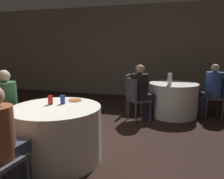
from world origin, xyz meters
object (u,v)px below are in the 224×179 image
Objects in this scene: chair_far_west at (132,90)px; person_black_shirt at (142,92)px; person_green_jacket at (10,110)px; person_floral_shirt at (4,143)px; chair_near_west at (3,113)px; chair_far_east at (218,93)px; person_blue_shirt at (210,90)px; soda_can_blue at (63,100)px; table_far at (173,99)px; soda_can_red at (50,100)px; bottle_far at (170,79)px; table_near at (57,133)px; pizza_plate_near at (75,100)px; chair_far_southwest at (136,95)px; chair_far_northeast at (207,90)px.

chair_far_west is 0.76× the size of person_black_shirt.
person_green_jacket is at bearing -79.28° from person_black_shirt.
person_floral_shirt is at bearing 46.11° from person_green_jacket.
chair_far_east is at bearing 134.58° from chair_near_west.
person_black_shirt is 1.53m from person_blue_shirt.
soda_can_blue is at bearing 128.61° from person_blue_shirt.
person_green_jacket is at bearing -134.02° from table_far.
person_black_shirt reaches higher than soda_can_red.
person_blue_shirt is at bearing 95.73° from chair_far_west.
person_black_shirt is 4.64× the size of bottle_far.
chair_far_west is (0.53, 2.56, 0.17)m from table_near.
pizza_plate_near is 1.93× the size of soda_can_blue.
chair_near_west is at bearing -81.78° from chair_far_southwest.
person_black_shirt reaches higher than table_near.
chair_far_west is (-0.20, 0.64, 0.00)m from chair_far_southwest.
table_far is 8.74× the size of soda_can_red.
table_near is at bearing 90.00° from chair_near_west.
chair_near_west is 7.27× the size of soda_can_red.
soda_can_red is at bearing -64.91° from person_black_shirt.
chair_far_southwest is 3.53× the size of bottle_far.
person_blue_shirt is at bearing 49.37° from table_near.
chair_far_southwest and chair_far_northeast have the same top height.
person_floral_shirt is 1.02m from soda_can_blue.
table_near is 1.02× the size of person_floral_shirt.
chair_near_west is 7.27× the size of soda_can_blue.
person_floral_shirt is 3.00m from person_black_shirt.
chair_far_west is 0.76× the size of person_blue_shirt.
chair_far_east is at bearing 22.77° from bottle_far.
table_near is 0.54m from pizza_plate_near.
chair_near_west is at bearing 117.32° from chair_far_east.
chair_far_northeast is 1.23m from bottle_far.
person_green_jacket reaches higher than person_black_shirt.
chair_far_west is at bearing 70.63° from chair_far_northeast.
bottle_far is (-0.86, -0.40, 0.26)m from person_blue_shirt.
soda_can_red is (-2.38, -2.95, 0.26)m from chair_far_northeast.
pizza_plate_near is (-2.31, -2.27, 0.21)m from chair_far_east.
soda_can_red is at bearing 98.94° from person_floral_shirt.
person_blue_shirt is at bearing 47.73° from soda_can_blue.
person_blue_shirt is at bearing 75.64° from person_black_shirt.
bottle_far is (1.48, 3.05, 0.28)m from person_floral_shirt.
chair_far_west is at bearing 77.87° from soda_can_blue.
person_blue_shirt is 4.64× the size of bottle_far.
person_black_shirt is (-0.62, -0.48, 0.23)m from table_far.
person_blue_shirt is (-0.15, -0.02, 0.07)m from chair_far_east.
chair_near_west is 0.90m from soda_can_red.
chair_far_northeast is (2.24, 3.04, 0.17)m from table_near.
person_floral_shirt is at bearing 135.27° from chair_far_east.
chair_far_southwest is at bearing 20.64° from chair_far_west.
pizza_plate_near is 0.37m from soda_can_red.
bottle_far reaches higher than chair_far_southwest.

